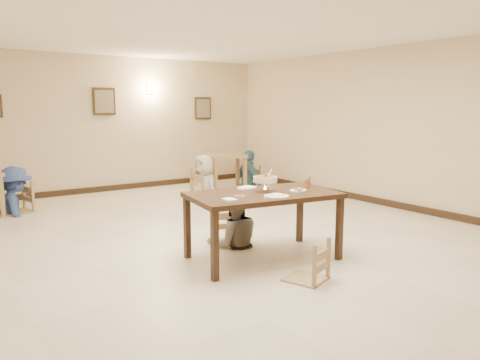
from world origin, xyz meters
TOP-DOWN VIEW (x-y plane):
  - floor at (0.00, 0.00)m, footprint 10.00×10.00m
  - ceiling at (0.00, 0.00)m, footprint 10.00×10.00m
  - wall_back at (0.00, 5.00)m, footprint 10.00×0.00m
  - wall_right at (4.00, 0.00)m, footprint 0.00×10.00m
  - baseboard_back at (0.00, 4.97)m, footprint 8.00×0.06m
  - baseboard_right at (3.97, 0.00)m, footprint 0.06×10.00m
  - picture_b at (0.10, 4.96)m, footprint 0.50×0.04m
  - picture_c at (2.60, 4.96)m, footprint 0.45×0.04m
  - wall_sconce at (1.20, 4.96)m, footprint 0.16×0.05m
  - main_table at (0.09, -0.82)m, footprint 1.92×1.26m
  - chair_far at (0.10, -0.07)m, footprint 0.46×0.46m
  - chair_near at (0.04, -1.67)m, footprint 0.41×0.41m
  - main_diner at (0.12, -0.14)m, footprint 0.91×0.81m
  - curry_warmer at (0.15, -0.79)m, footprint 0.33×0.30m
  - rice_plate_far at (0.08, -0.48)m, footprint 0.27×0.27m
  - rice_plate_near at (0.03, -1.16)m, footprint 0.28×0.28m
  - fried_plate at (0.50, -1.00)m, footprint 0.23×0.23m
  - chili_dish at (-0.30, -0.88)m, footprint 0.11×0.11m
  - napkin_cutlery at (-0.54, -1.04)m, footprint 0.17×0.26m
  - drink_glass at (0.79, -0.87)m, footprint 0.07×0.07m
  - bg_table_right at (2.51, 3.73)m, footprint 1.03×1.03m
  - bg_chair_lr at (-2.01, 3.72)m, footprint 0.51×0.51m
  - bg_chair_rl at (1.88, 3.68)m, footprint 0.47×0.47m
  - bg_chair_rr at (3.15, 3.74)m, footprint 0.45×0.45m
  - bg_diner_b at (-2.01, 3.72)m, footprint 0.73×1.14m
  - bg_diner_c at (1.88, 3.68)m, footprint 0.63×0.88m
  - bg_diner_d at (3.15, 3.74)m, footprint 0.44×1.02m

SIDE VIEW (x-z plane):
  - floor at x=0.00m, z-range 0.00..0.00m
  - baseboard_back at x=0.00m, z-range 0.00..0.12m
  - baseboard_right at x=3.97m, z-range 0.00..0.12m
  - chair_near at x=0.04m, z-range 0.00..0.87m
  - bg_chair_rr at x=3.15m, z-range 0.00..0.95m
  - chair_far at x=0.10m, z-range 0.00..0.97m
  - bg_chair_rl at x=1.88m, z-range 0.00..1.00m
  - bg_chair_lr at x=-2.01m, z-range 0.00..1.08m
  - bg_table_right at x=2.51m, z-range 0.26..1.07m
  - main_table at x=0.09m, z-range 0.34..1.17m
  - main_diner at x=0.12m, z-range 0.00..1.56m
  - bg_diner_c at x=1.88m, z-range 0.00..1.67m
  - bg_diner_b at x=-2.01m, z-range 0.00..1.68m
  - chili_dish at x=-0.30m, z-range 0.84..0.86m
  - rice_plate_far at x=0.08m, z-range 0.82..0.88m
  - rice_plate_near at x=0.03m, z-range 0.82..0.88m
  - napkin_cutlery at x=-0.54m, z-range 0.84..0.87m
  - fried_plate at x=0.50m, z-range 0.83..0.88m
  - bg_diner_d at x=3.15m, z-range 0.00..1.73m
  - drink_glass at x=0.79m, z-range 0.83..0.98m
  - curry_warmer at x=0.15m, z-range 0.86..1.13m
  - wall_back at x=0.00m, z-range -3.50..6.50m
  - wall_right at x=4.00m, z-range -3.50..6.50m
  - picture_c at x=2.60m, z-range 1.57..2.12m
  - picture_b at x=0.10m, z-range 1.70..2.30m
  - wall_sconce at x=1.20m, z-range 2.19..2.41m
  - ceiling at x=0.00m, z-range 3.00..3.00m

